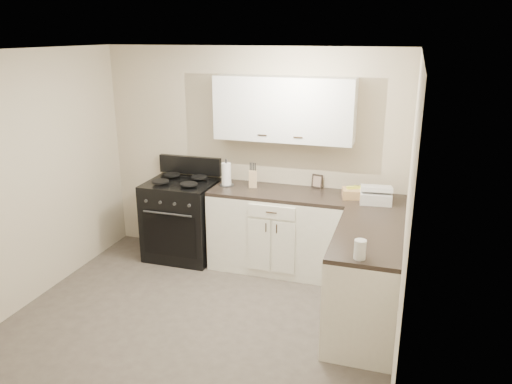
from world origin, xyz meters
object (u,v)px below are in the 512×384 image
(knife_block, at_px, (253,179))
(countertop_grill, at_px, (376,197))
(wicker_basket, at_px, (356,193))
(stove, at_px, (182,221))
(paper_towel, at_px, (226,174))

(knife_block, distance_m, countertop_grill, 1.40)
(knife_block, xyz_separation_m, wicker_basket, (1.18, -0.04, -0.05))
(stove, relative_size, knife_block, 4.87)
(stove, distance_m, countertop_grill, 2.33)
(paper_towel, relative_size, countertop_grill, 0.84)
(stove, xyz_separation_m, paper_towel, (0.56, 0.07, 0.61))
(stove, height_order, knife_block, knife_block)
(stove, xyz_separation_m, knife_block, (0.87, 0.09, 0.58))
(stove, bearing_deg, paper_towel, 6.69)
(paper_towel, bearing_deg, knife_block, 4.54)
(wicker_basket, bearing_deg, stove, -178.60)
(stove, bearing_deg, countertop_grill, -0.63)
(paper_towel, xyz_separation_m, wicker_basket, (1.50, -0.02, -0.08))
(paper_towel, distance_m, wicker_basket, 1.50)
(wicker_basket, distance_m, countertop_grill, 0.22)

